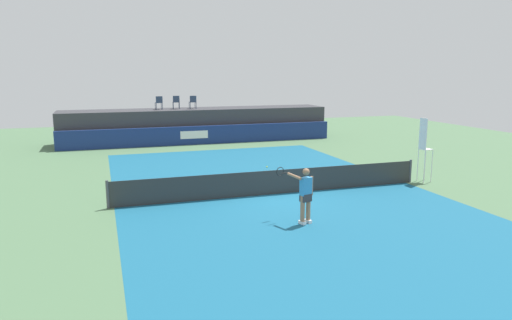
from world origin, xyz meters
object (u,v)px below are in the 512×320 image
object	(u,v)px
net_post_far	(410,171)
tennis_ball	(267,167)
tennis_player	(305,194)
net_post_near	(107,194)
spectator_chair_center	(193,101)
spectator_chair_left	(176,102)
umpire_chair	(424,145)
spectator_chair_far_left	(159,102)

from	to	relation	value
net_post_far	tennis_ball	xyz separation A→B (m)	(-4.76, 4.93, -0.46)
tennis_player	net_post_near	bearing A→B (deg)	148.00
spectator_chair_center	net_post_far	world-z (taller)	spectator_chair_center
spectator_chair_left	tennis_ball	bearing A→B (deg)	-75.08
umpire_chair	tennis_player	xyz separation A→B (m)	(-7.18, -3.64, -0.63)
net_post_far	tennis_player	size ratio (longest dim) A/B	0.56
spectator_chair_center	tennis_player	world-z (taller)	spectator_chair_center
spectator_chair_left	tennis_player	xyz separation A→B (m)	(1.00, -19.08, -1.73)
net_post_near	net_post_far	distance (m)	12.40
spectator_chair_left	tennis_player	distance (m)	19.19
spectator_chair_far_left	net_post_far	xyz separation A→B (m)	(8.74, -15.18, -2.19)
spectator_chair_left	net_post_near	world-z (taller)	spectator_chair_left
net_post_far	tennis_player	world-z (taller)	tennis_player
spectator_chair_left	net_post_far	bearing A→B (deg)	-63.90
spectator_chair_far_left	tennis_ball	size ratio (longest dim) A/B	13.06
umpire_chair	tennis_player	size ratio (longest dim) A/B	1.56
net_post_far	tennis_ball	bearing A→B (deg)	133.99
spectator_chair_center	umpire_chair	xyz separation A→B (m)	(7.09, -15.17, -1.11)
umpire_chair	net_post_near	size ratio (longest dim) A/B	2.76
spectator_chair_center	tennis_ball	size ratio (longest dim) A/B	13.06
net_post_far	tennis_player	xyz separation A→B (m)	(-6.57, -3.65, 0.46)
net_post_far	tennis_player	distance (m)	7.52
net_post_near	net_post_far	size ratio (longest dim) A/B	1.00
spectator_chair_far_left	umpire_chair	xyz separation A→B (m)	(9.36, -15.19, -1.11)
spectator_chair_center	net_post_far	xyz separation A→B (m)	(6.48, -15.17, -2.19)
spectator_chair_far_left	tennis_ball	world-z (taller)	spectator_chair_far_left
spectator_chair_left	umpire_chair	distance (m)	17.51
net_post_near	tennis_ball	distance (m)	9.10
tennis_player	spectator_chair_center	bearing A→B (deg)	89.72
tennis_ball	tennis_player	bearing A→B (deg)	-101.87
spectator_chair_center	net_post_far	bearing A→B (deg)	-66.88
spectator_chair_far_left	spectator_chair_left	world-z (taller)	same
umpire_chair	tennis_ball	distance (m)	7.47
spectator_chair_left	net_post_far	world-z (taller)	spectator_chair_left
umpire_chair	net_post_near	distance (m)	13.06
umpire_chair	net_post_near	bearing A→B (deg)	179.96
spectator_chair_far_left	net_post_far	world-z (taller)	spectator_chair_far_left
spectator_chair_far_left	tennis_ball	distance (m)	11.31
net_post_near	net_post_far	world-z (taller)	same
spectator_chair_far_left	net_post_near	distance (m)	15.76
net_post_far	umpire_chair	bearing A→B (deg)	-0.81
spectator_chair_center	tennis_ball	xyz separation A→B (m)	(1.71, -10.23, -2.66)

